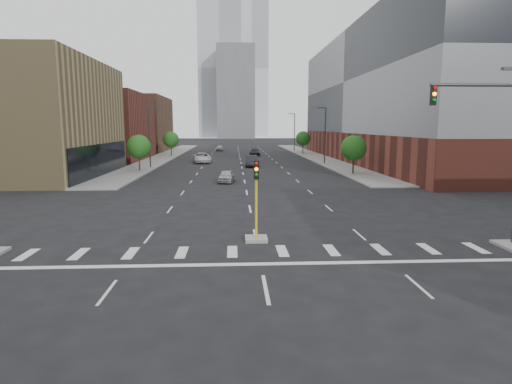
{
  "coord_description": "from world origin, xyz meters",
  "views": [
    {
      "loc": [
        -1.18,
        -13.61,
        6.22
      ],
      "look_at": [
        0.05,
        10.21,
        2.5
      ],
      "focal_mm": 30.0,
      "sensor_mm": 36.0,
      "label": 1
    }
  ],
  "objects": [
    {
      "name": "streetlight_right_a",
      "position": [
        13.41,
        55.0,
        5.01
      ],
      "size": [
        1.6,
        0.22,
        9.07
      ],
      "color": "#2D2D30",
      "rests_on": "ground"
    },
    {
      "name": "sidewalk_left_far",
      "position": [
        -15.0,
        74.0,
        0.07
      ],
      "size": [
        5.0,
        92.0,
        0.15
      ],
      "primitive_type": "cube",
      "color": "gray",
      "rests_on": "ground"
    },
    {
      "name": "streetlight_right_b",
      "position": [
        13.41,
        90.0,
        5.01
      ],
      "size": [
        1.6,
        0.22,
        9.07
      ],
      "color": "#2D2D30",
      "rests_on": "ground"
    },
    {
      "name": "sidewalk_right_far",
      "position": [
        15.0,
        74.0,
        0.07
      ],
      "size": [
        5.0,
        92.0,
        0.15
      ],
      "primitive_type": "cube",
      "color": "gray",
      "rests_on": "ground"
    },
    {
      "name": "building_left_mid",
      "position": [
        -27.5,
        40.0,
        7.0
      ],
      "size": [
        20.0,
        24.0,
        14.0
      ],
      "primitive_type": "cube",
      "color": "#8F7B50",
      "rests_on": "ground"
    },
    {
      "name": "car_near_left",
      "position": [
        -2.02,
        33.46,
        0.68
      ],
      "size": [
        2.01,
        4.15,
        1.36
      ],
      "primitive_type": "imported",
      "rotation": [
        0.0,
        0.0,
        -0.1
      ],
      "color": "#ADADB1",
      "rests_on": "ground"
    },
    {
      "name": "building_left_far_a",
      "position": [
        -27.5,
        66.0,
        6.0
      ],
      "size": [
        20.0,
        22.0,
        12.0
      ],
      "primitive_type": "cube",
      "color": "brown",
      "rests_on": "ground"
    },
    {
      "name": "tower_right",
      "position": [
        10.0,
        260.0,
        40.0
      ],
      "size": [
        20.0,
        20.0,
        80.0
      ],
      "primitive_type": "cube",
      "color": "#B2B7BC",
      "rests_on": "ground"
    },
    {
      "name": "building_left_far_b",
      "position": [
        -27.5,
        92.0,
        6.5
      ],
      "size": [
        20.0,
        24.0,
        13.0
      ],
      "primitive_type": "cube",
      "color": "brown",
      "rests_on": "ground"
    },
    {
      "name": "streetlight_left",
      "position": [
        -13.41,
        50.0,
        5.01
      ],
      "size": [
        1.6,
        0.22,
        9.07
      ],
      "color": "#2D2D30",
      "rests_on": "ground"
    },
    {
      "name": "median_traffic_signal",
      "position": [
        0.0,
        8.97,
        0.97
      ],
      "size": [
        1.2,
        1.2,
        4.4
      ],
      "color": "#999993",
      "rests_on": "ground"
    },
    {
      "name": "car_far_left",
      "position": [
        -6.53,
        58.69,
        0.83
      ],
      "size": [
        3.48,
        6.28,
        1.66
      ],
      "primitive_type": "imported",
      "rotation": [
        0.0,
        0.0,
        0.12
      ],
      "color": "silver",
      "rests_on": "ground"
    },
    {
      "name": "tree_right_far",
      "position": [
        14.0,
        80.0,
        3.39
      ],
      "size": [
        3.2,
        3.2,
        4.85
      ],
      "color": "#382619",
      "rests_on": "ground"
    },
    {
      "name": "ground",
      "position": [
        0.0,
        0.0,
        0.0
      ],
      "size": [
        400.0,
        400.0,
        0.0
      ],
      "primitive_type": "plane",
      "color": "black",
      "rests_on": "ground"
    },
    {
      "name": "tree_left_near",
      "position": [
        -14.0,
        45.0,
        3.39
      ],
      "size": [
        3.2,
        3.2,
        4.85
      ],
      "color": "#382619",
      "rests_on": "ground"
    },
    {
      "name": "car_mid_right",
      "position": [
        1.5,
        51.59,
        0.85
      ],
      "size": [
        1.95,
        5.23,
        1.71
      ],
      "primitive_type": "imported",
      "rotation": [
        0.0,
        0.0,
        -0.03
      ],
      "color": "#222328",
      "rests_on": "ground"
    },
    {
      "name": "tree_left_far",
      "position": [
        -14.0,
        75.0,
        3.39
      ],
      "size": [
        3.2,
        3.2,
        4.85
      ],
      "color": "#382619",
      "rests_on": "ground"
    },
    {
      "name": "tower_mid",
      "position": [
        0.0,
        200.0,
        22.0
      ],
      "size": [
        18.0,
        18.0,
        44.0
      ],
      "primitive_type": "cube",
      "color": "slate",
      "rests_on": "ground"
    },
    {
      "name": "tower_left",
      "position": [
        -8.0,
        220.0,
        35.0
      ],
      "size": [
        22.0,
        22.0,
        70.0
      ],
      "primitive_type": "cube",
      "color": "#B2B7BC",
      "rests_on": "ground"
    },
    {
      "name": "car_distant",
      "position": [
        -4.73,
        92.86,
        0.71
      ],
      "size": [
        1.81,
        4.23,
        1.43
      ],
      "primitive_type": "imported",
      "rotation": [
        0.0,
        0.0,
        0.03
      ],
      "color": "#A7A8AC",
      "rests_on": "ground"
    },
    {
      "name": "tree_right_near",
      "position": [
        14.0,
        40.0,
        3.39
      ],
      "size": [
        3.2,
        3.2,
        4.85
      ],
      "color": "#382619",
      "rests_on": "ground"
    },
    {
      "name": "building_right_main",
      "position": [
        29.5,
        60.0,
        11.0
      ],
      "size": [
        24.0,
        70.0,
        22.0
      ],
      "color": "brown",
      "rests_on": "ground"
    },
    {
      "name": "car_deep_right",
      "position": [
        3.17,
        75.92,
        0.7
      ],
      "size": [
        2.07,
        4.86,
        1.4
      ],
      "primitive_type": "imported",
      "rotation": [
        0.0,
        0.0,
        0.02
      ],
      "color": "black",
      "rests_on": "ground"
    },
    {
      "name": "mast_arm_signal",
      "position": [
        12.61,
        7.5,
        5.65
      ],
      "size": [
        5.12,
        0.9,
        9.07
      ],
      "color": "#2D2D30",
      "rests_on": "ground"
    }
  ]
}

